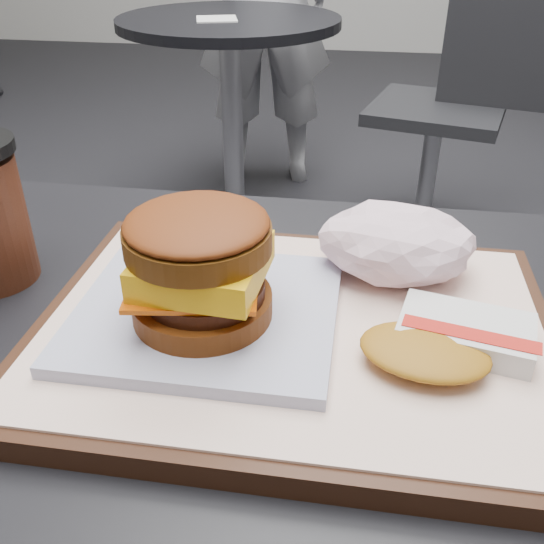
{
  "coord_description": "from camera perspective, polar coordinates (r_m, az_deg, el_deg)",
  "views": [
    {
      "loc": [
        0.09,
        -0.32,
        1.05
      ],
      "look_at": [
        0.04,
        0.04,
        0.83
      ],
      "focal_mm": 40.0,
      "sensor_mm": 36.0,
      "label": 1
    }
  ],
  "objects": [
    {
      "name": "breakfast_sandwich",
      "position": [
        0.43,
        -6.57,
        -0.53
      ],
      "size": [
        0.19,
        0.17,
        0.09
      ],
      "color": "silver",
      "rests_on": "serving_tray"
    },
    {
      "name": "customer_table",
      "position": [
        0.57,
        -4.67,
        -23.48
      ],
      "size": [
        0.8,
        0.6,
        0.77
      ],
      "color": "#A5A5AA",
      "rests_on": "ground"
    },
    {
      "name": "neighbor_chair",
      "position": [
        2.15,
        17.31,
        15.54
      ],
      "size": [
        0.64,
        0.51,
        0.88
      ],
      "color": "#9A9A9E",
      "rests_on": "ground"
    },
    {
      "name": "crumpled_wrapper",
      "position": [
        0.5,
        11.68,
        2.68
      ],
      "size": [
        0.13,
        0.1,
        0.06
      ],
      "primitive_type": null,
      "color": "white",
      "rests_on": "serving_tray"
    },
    {
      "name": "hash_brown",
      "position": [
        0.43,
        16.19,
        -6.2
      ],
      "size": [
        0.13,
        0.1,
        0.02
      ],
      "color": "silver",
      "rests_on": "serving_tray"
    },
    {
      "name": "napkin",
      "position": [
        1.98,
        -5.23,
        22.63
      ],
      "size": [
        0.15,
        0.15,
        0.0
      ],
      "primitive_type": "cube",
      "rotation": [
        0.0,
        0.0,
        0.27
      ],
      "color": "silver",
      "rests_on": "neighbor_table"
    },
    {
      "name": "serving_tray",
      "position": [
        0.45,
        2.01,
        -5.68
      ],
      "size": [
        0.38,
        0.28,
        0.02
      ],
      "color": "black",
      "rests_on": "customer_table"
    },
    {
      "name": "neighbor_table",
      "position": [
        2.08,
        -3.88,
        17.43
      ],
      "size": [
        0.7,
        0.7,
        0.75
      ],
      "color": "black",
      "rests_on": "ground"
    }
  ]
}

